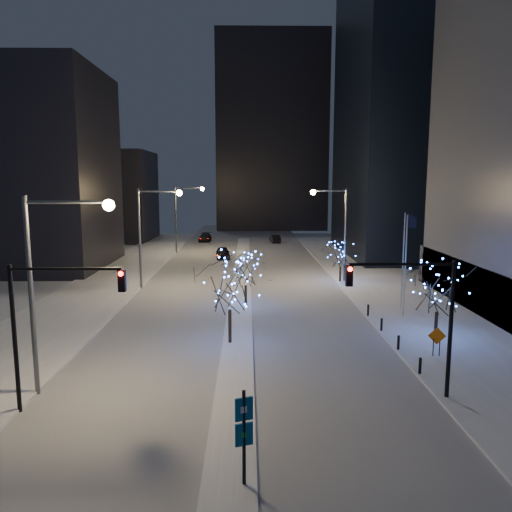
{
  "coord_description": "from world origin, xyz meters",
  "views": [
    {
      "loc": [
        0.68,
        -22.16,
        10.7
      ],
      "look_at": [
        1.32,
        15.68,
        5.0
      ],
      "focal_mm": 35.0,
      "sensor_mm": 36.0,
      "label": 1
    }
  ],
  "objects_px": {
    "holiday_tree_median_near": "(230,285)",
    "street_lamp_east": "(337,222)",
    "street_lamp_w_far": "(183,210)",
    "wayfinding_sign": "(244,429)",
    "car_mid": "(275,239)",
    "construction_sign": "(437,339)",
    "car_far": "(205,238)",
    "holiday_tree_median_far": "(246,271)",
    "street_lamp_w_near": "(51,268)",
    "traffic_signal_east": "(420,306)",
    "street_lamp_w_mid": "(150,224)",
    "car_near": "(223,253)",
    "holiday_tree_plaza_near": "(438,290)",
    "traffic_signal_west": "(47,313)",
    "holiday_tree_plaza_far": "(341,255)"
  },
  "relations": [
    {
      "from": "car_mid",
      "to": "holiday_tree_plaza_near",
      "type": "bearing_deg",
      "value": 91.25
    },
    {
      "from": "car_near",
      "to": "construction_sign",
      "type": "bearing_deg",
      "value": -74.54
    },
    {
      "from": "construction_sign",
      "to": "holiday_tree_median_near",
      "type": "bearing_deg",
      "value": 174.75
    },
    {
      "from": "car_near",
      "to": "car_mid",
      "type": "relative_size",
      "value": 1.12
    },
    {
      "from": "holiday_tree_median_far",
      "to": "car_mid",
      "type": "bearing_deg",
      "value": 83.66
    },
    {
      "from": "construction_sign",
      "to": "car_mid",
      "type": "bearing_deg",
      "value": 103.75
    },
    {
      "from": "holiday_tree_median_near",
      "to": "street_lamp_east",
      "type": "bearing_deg",
      "value": 62.6
    },
    {
      "from": "car_near",
      "to": "holiday_tree_median_near",
      "type": "distance_m",
      "value": 37.28
    },
    {
      "from": "traffic_signal_west",
      "to": "car_near",
      "type": "bearing_deg",
      "value": 83.09
    },
    {
      "from": "holiday_tree_median_near",
      "to": "street_lamp_w_near",
      "type": "bearing_deg",
      "value": -138.04
    },
    {
      "from": "holiday_tree_median_near",
      "to": "car_mid",
      "type": "bearing_deg",
      "value": 83.82
    },
    {
      "from": "street_lamp_w_far",
      "to": "holiday_tree_plaza_near",
      "type": "distance_m",
      "value": 47.18
    },
    {
      "from": "car_mid",
      "to": "construction_sign",
      "type": "bearing_deg",
      "value": 89.32
    },
    {
      "from": "street_lamp_w_near",
      "to": "street_lamp_w_mid",
      "type": "height_order",
      "value": "same"
    },
    {
      "from": "traffic_signal_west",
      "to": "traffic_signal_east",
      "type": "bearing_deg",
      "value": 3.29
    },
    {
      "from": "street_lamp_w_near",
      "to": "car_mid",
      "type": "bearing_deg",
      "value": 77.07
    },
    {
      "from": "street_lamp_w_near",
      "to": "holiday_tree_median_far",
      "type": "xyz_separation_m",
      "value": [
        9.44,
        17.98,
        -3.45
      ]
    },
    {
      "from": "holiday_tree_plaza_far",
      "to": "car_mid",
      "type": "bearing_deg",
      "value": 98.13
    },
    {
      "from": "holiday_tree_plaza_far",
      "to": "street_lamp_w_near",
      "type": "bearing_deg",
      "value": -125.05
    },
    {
      "from": "holiday_tree_plaza_far",
      "to": "holiday_tree_median_near",
      "type": "bearing_deg",
      "value": -118.66
    },
    {
      "from": "car_far",
      "to": "wayfinding_sign",
      "type": "height_order",
      "value": "wayfinding_sign"
    },
    {
      "from": "street_lamp_east",
      "to": "holiday_tree_plaza_near",
      "type": "relative_size",
      "value": 1.92
    },
    {
      "from": "car_mid",
      "to": "holiday_tree_median_near",
      "type": "height_order",
      "value": "holiday_tree_median_near"
    },
    {
      "from": "street_lamp_w_mid",
      "to": "car_near",
      "type": "height_order",
      "value": "street_lamp_w_mid"
    },
    {
      "from": "car_near",
      "to": "car_far",
      "type": "distance_m",
      "value": 20.01
    },
    {
      "from": "street_lamp_w_mid",
      "to": "holiday_tree_median_far",
      "type": "bearing_deg",
      "value": -36.66
    },
    {
      "from": "street_lamp_w_near",
      "to": "traffic_signal_east",
      "type": "relative_size",
      "value": 1.43
    },
    {
      "from": "street_lamp_w_far",
      "to": "car_near",
      "type": "relative_size",
      "value": 2.15
    },
    {
      "from": "traffic_signal_east",
      "to": "car_far",
      "type": "bearing_deg",
      "value": 103.64
    },
    {
      "from": "street_lamp_w_far",
      "to": "holiday_tree_plaza_far",
      "type": "distance_m",
      "value": 29.79
    },
    {
      "from": "street_lamp_w_far",
      "to": "street_lamp_w_mid",
      "type": "bearing_deg",
      "value": -90.0
    },
    {
      "from": "holiday_tree_median_far",
      "to": "holiday_tree_plaza_far",
      "type": "bearing_deg",
      "value": 44.23
    },
    {
      "from": "traffic_signal_east",
      "to": "construction_sign",
      "type": "relative_size",
      "value": 3.87
    },
    {
      "from": "holiday_tree_median_near",
      "to": "holiday_tree_median_far",
      "type": "relative_size",
      "value": 1.31
    },
    {
      "from": "street_lamp_east",
      "to": "car_far",
      "type": "distance_m",
      "value": 40.43
    },
    {
      "from": "street_lamp_w_far",
      "to": "construction_sign",
      "type": "xyz_separation_m",
      "value": [
        21.09,
        -45.2,
        -5.26
      ]
    },
    {
      "from": "holiday_tree_median_near",
      "to": "traffic_signal_east",
      "type": "bearing_deg",
      "value": -42.3
    },
    {
      "from": "street_lamp_w_far",
      "to": "wayfinding_sign",
      "type": "relative_size",
      "value": 2.77
    },
    {
      "from": "holiday_tree_median_far",
      "to": "holiday_tree_plaza_near",
      "type": "bearing_deg",
      "value": -35.47
    },
    {
      "from": "car_mid",
      "to": "traffic_signal_east",
      "type": "bearing_deg",
      "value": 85.86
    },
    {
      "from": "street_lamp_w_near",
      "to": "holiday_tree_plaza_near",
      "type": "height_order",
      "value": "street_lamp_w_near"
    },
    {
      "from": "car_mid",
      "to": "car_far",
      "type": "relative_size",
      "value": 0.83
    },
    {
      "from": "traffic_signal_east",
      "to": "car_far",
      "type": "height_order",
      "value": "traffic_signal_east"
    },
    {
      "from": "street_lamp_w_near",
      "to": "construction_sign",
      "type": "xyz_separation_m",
      "value": [
        21.09,
        4.8,
        -5.26
      ]
    },
    {
      "from": "street_lamp_w_near",
      "to": "street_lamp_w_far",
      "type": "distance_m",
      "value": 50.0
    },
    {
      "from": "car_far",
      "to": "car_near",
      "type": "bearing_deg",
      "value": -77.66
    },
    {
      "from": "street_lamp_east",
      "to": "car_mid",
      "type": "bearing_deg",
      "value": 97.53
    },
    {
      "from": "street_lamp_east",
      "to": "traffic_signal_west",
      "type": "relative_size",
      "value": 1.43
    },
    {
      "from": "traffic_signal_east",
      "to": "wayfinding_sign",
      "type": "bearing_deg",
      "value": -140.22
    },
    {
      "from": "street_lamp_w_far",
      "to": "car_far",
      "type": "height_order",
      "value": "street_lamp_w_far"
    }
  ]
}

